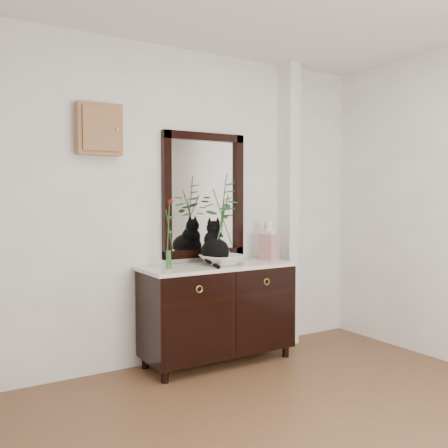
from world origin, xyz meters
TOP-DOWN VIEW (x-y plane):
  - wall_back at (0.00, 1.98)m, footprint 3.60×0.04m
  - pilaster at (1.00, 1.90)m, footprint 0.12×0.20m
  - sideboard at (0.10, 1.73)m, footprint 1.33×0.52m
  - wall_mirror at (0.10, 1.97)m, footprint 0.80×0.06m
  - key_cabinet at (-0.85, 1.94)m, footprint 0.35×0.10m
  - cat at (0.07, 1.72)m, footprint 0.36×0.40m
  - lotus_bowl at (0.12, 1.68)m, footprint 0.40×0.40m
  - vase_branches at (0.12, 1.68)m, footprint 0.44×0.44m
  - bud_vase_rose at (-0.36, 1.73)m, footprint 0.08×0.08m
  - ginger_jar at (0.65, 1.75)m, footprint 0.18×0.18m

SIDE VIEW (x-z plane):
  - sideboard at x=0.10m, z-range 0.06..0.88m
  - lotus_bowl at x=0.12m, z-range 0.85..0.94m
  - ginger_jar at x=0.65m, z-range 0.85..1.23m
  - cat at x=0.07m, z-range 0.85..1.23m
  - bud_vase_rose at x=-0.36m, z-range 0.85..1.42m
  - vase_branches at x=0.12m, z-range 0.87..1.63m
  - wall_back at x=0.00m, z-range 0.00..2.70m
  - pilaster at x=1.00m, z-range 0.00..2.70m
  - wall_mirror at x=0.10m, z-range 0.89..1.99m
  - key_cabinet at x=-0.85m, z-range 1.75..2.15m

